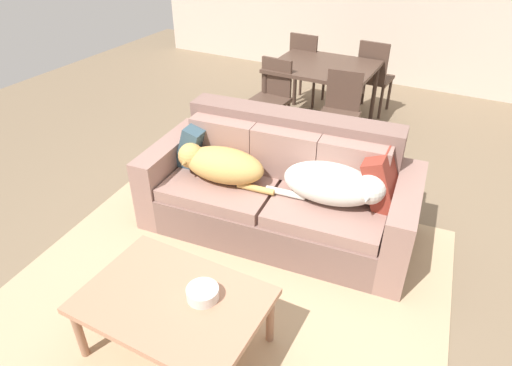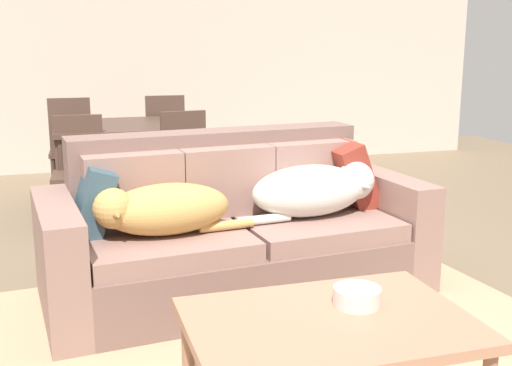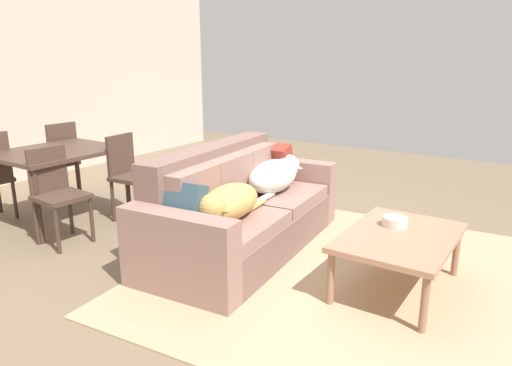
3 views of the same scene
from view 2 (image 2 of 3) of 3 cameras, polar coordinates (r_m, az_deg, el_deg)
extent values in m
plane|color=#77634C|center=(3.73, -0.32, -9.88)|extent=(10.00, 10.00, 0.00)
cube|color=beige|center=(7.37, -9.38, 11.88)|extent=(8.00, 0.12, 2.70)
cube|color=tan|center=(2.98, 3.02, -15.93)|extent=(3.22, 3.05, 0.01)
cube|color=#775A51|center=(3.69, -1.68, -7.37)|extent=(1.83, 1.09, 0.33)
cube|color=#926E63|center=(3.50, -8.45, -4.89)|extent=(0.93, 0.97, 0.10)
cube|color=#926E63|center=(3.79, 4.51, -3.41)|extent=(0.93, 0.97, 0.10)
cube|color=#775A51|center=(3.87, -3.53, 1.27)|extent=(1.77, 0.41, 0.47)
cube|color=#926E63|center=(3.56, -10.82, -0.56)|extent=(0.55, 0.21, 0.39)
cube|color=#926E63|center=(3.70, -2.56, 0.16)|extent=(0.55, 0.21, 0.39)
cube|color=#926E63|center=(3.91, 4.94, 0.82)|extent=(0.55, 0.21, 0.39)
cube|color=#926E63|center=(3.44, -17.10, -6.84)|extent=(0.28, 0.94, 0.63)
cube|color=#926E63|center=(4.07, 11.21, -3.49)|extent=(0.28, 0.94, 0.63)
ellipsoid|color=tan|center=(3.37, -7.88, -2.30)|extent=(0.69, 0.41, 0.27)
sphere|color=tan|center=(3.28, -12.58, -2.23)|extent=(0.21, 0.21, 0.21)
cone|color=olive|center=(3.20, -12.28, -2.81)|extent=(0.10, 0.12, 0.09)
cylinder|color=tan|center=(3.42, -2.66, -3.78)|extent=(0.30, 0.08, 0.05)
ellipsoid|color=silver|center=(3.69, 4.72, -0.69)|extent=(0.72, 0.43, 0.30)
sphere|color=silver|center=(3.80, 8.82, 0.22)|extent=(0.23, 0.23, 0.23)
cone|color=#A5A59C|center=(3.72, 9.62, -0.26)|extent=(0.11, 0.13, 0.10)
cylinder|color=silver|center=(3.52, 0.71, -3.25)|extent=(0.31, 0.08, 0.05)
cube|color=#354E5C|center=(3.49, -14.41, -1.53)|extent=(0.27, 0.38, 0.39)
cube|color=maroon|center=(3.99, 8.15, 0.76)|extent=(0.30, 0.41, 0.43)
cube|color=tan|center=(2.41, 6.53, -12.35)|extent=(1.04, 0.72, 0.04)
cylinder|color=#986A51|center=(2.65, -6.07, -15.12)|extent=(0.05, 0.05, 0.39)
cylinder|color=#986A51|center=(2.95, 12.57, -12.39)|extent=(0.05, 0.05, 0.39)
cylinder|color=silver|center=(2.52, 8.98, -9.94)|extent=(0.19, 0.19, 0.07)
cube|color=#4A352A|center=(5.47, -11.65, 4.96)|extent=(1.14, 0.96, 0.04)
cylinder|color=#3F2D24|center=(5.09, -16.82, -0.12)|extent=(0.05, 0.05, 0.70)
cylinder|color=#3F2D24|center=(5.19, -5.32, 0.61)|extent=(0.05, 0.05, 0.70)
cylinder|color=#3F2D24|center=(5.93, -16.87, 1.64)|extent=(0.05, 0.05, 0.70)
cylinder|color=#3F2D24|center=(6.02, -6.96, 2.24)|extent=(0.05, 0.05, 0.70)
cube|color=#4A352A|center=(4.90, -15.40, 0.60)|extent=(0.42, 0.42, 0.04)
cube|color=#4A352A|center=(5.04, -15.49, 3.53)|extent=(0.36, 0.06, 0.41)
cylinder|color=#433026|center=(4.80, -17.32, -2.63)|extent=(0.04, 0.04, 0.42)
cylinder|color=#433026|center=(4.78, -13.25, -2.43)|extent=(0.04, 0.04, 0.42)
cylinder|color=#433026|center=(5.13, -17.09, -1.65)|extent=(0.04, 0.04, 0.42)
cylinder|color=#433026|center=(5.11, -13.29, -1.46)|extent=(0.04, 0.04, 0.42)
cube|color=#4A352A|center=(4.93, -5.82, 1.18)|extent=(0.44, 0.44, 0.04)
cube|color=#4A352A|center=(5.06, -6.47, 4.06)|extent=(0.36, 0.07, 0.41)
cylinder|color=#433026|center=(4.78, -7.11, -2.14)|extent=(0.04, 0.04, 0.43)
cylinder|color=#433026|center=(4.88, -3.26, -1.76)|extent=(0.04, 0.04, 0.43)
cylinder|color=#433026|center=(5.10, -8.14, -1.23)|extent=(0.04, 0.04, 0.43)
cylinder|color=#433026|center=(5.19, -4.51, -0.89)|extent=(0.04, 0.04, 0.43)
cube|color=#4A352A|center=(6.10, -16.03, 2.66)|extent=(0.42, 0.42, 0.04)
cube|color=#4A352A|center=(5.89, -16.22, 4.91)|extent=(0.36, 0.05, 0.49)
cylinder|color=#433026|center=(6.31, -14.33, 1.03)|extent=(0.04, 0.04, 0.40)
cylinder|color=#433026|center=(6.32, -17.41, 0.86)|extent=(0.04, 0.04, 0.40)
cylinder|color=#433026|center=(5.98, -14.30, 0.40)|extent=(0.04, 0.04, 0.40)
cylinder|color=#433026|center=(5.99, -17.55, 0.22)|extent=(0.04, 0.04, 0.40)
cube|color=#4A352A|center=(6.26, -8.16, 3.38)|extent=(0.42, 0.42, 0.04)
cube|color=#4A352A|center=(6.05, -8.07, 5.50)|extent=(0.36, 0.06, 0.47)
cylinder|color=#433026|center=(6.48, -6.76, 1.70)|extent=(0.04, 0.04, 0.41)
cylinder|color=#433026|center=(6.45, -9.75, 1.55)|extent=(0.04, 0.04, 0.41)
cylinder|color=#433026|center=(6.15, -6.36, 1.12)|extent=(0.04, 0.04, 0.41)
cylinder|color=#433026|center=(6.12, -9.52, 0.96)|extent=(0.04, 0.04, 0.41)
camera|label=1|loc=(2.41, 61.48, 29.08)|focal=31.39mm
camera|label=3|loc=(2.55, -81.33, 7.17)|focal=32.61mm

